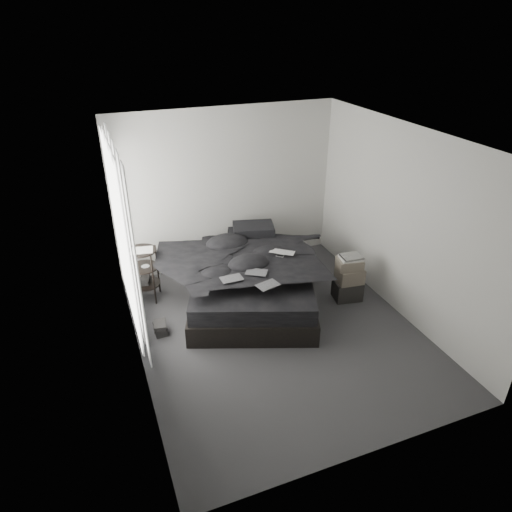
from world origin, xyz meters
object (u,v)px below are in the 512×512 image
object	(u,v)px
bed	(252,291)
side_stand	(144,275)
laptop	(281,249)
box_lower	(347,290)

from	to	relation	value
bed	side_stand	size ratio (longest dim) A/B	2.82
bed	laptop	distance (m)	0.79
side_stand	laptop	bearing A→B (deg)	-21.19
laptop	bed	bearing A→B (deg)	-154.50
side_stand	box_lower	world-z (taller)	side_stand
laptop	box_lower	size ratio (longest dim) A/B	0.91
side_stand	bed	bearing A→B (deg)	-23.30
bed	box_lower	distance (m)	1.42
bed	laptop	xyz separation A→B (m)	(0.41, -0.09, 0.67)
side_stand	box_lower	distance (m)	3.02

